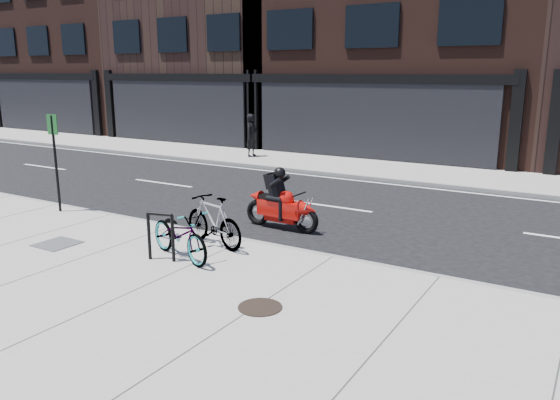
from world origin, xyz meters
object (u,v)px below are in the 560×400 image
Objects in this scene: bicycle_rear at (214,221)px; manhole_cover at (260,307)px; bicycle_front at (180,234)px; sign_post at (55,154)px; utility_grate at (57,244)px; bike_rack at (161,232)px; pedestrian at (252,135)px; motorcycle at (284,205)px.

bicycle_rear reaches higher than manhole_cover.
bicycle_front is 2.73× the size of manhole_cover.
manhole_cover is 7.84m from sign_post.
manhole_cover is at bearing -4.72° from utility_grate.
sign_post is (-4.92, 1.13, 0.96)m from bicycle_front.
bike_rack is 0.50× the size of bicycle_front.
bike_rack is 2.56m from utility_grate.
sign_post is at bearing 141.31° from utility_grate.
pedestrian reaches higher than bike_rack.
bike_rack is 0.53× the size of pedestrian.
motorcycle is 1.12× the size of pedestrian.
bicycle_front is at bearing -154.41° from pedestrian.
bicycle_rear is 2.13m from motorcycle.
sign_post is (0.95, -9.97, 0.57)m from pedestrian.
pedestrian reaches higher than bicycle_rear.
pedestrian is at bearing 105.10° from utility_grate.
utility_grate is at bearing 175.28° from manhole_cover.
motorcycle is (0.45, 3.03, -0.02)m from bicycle_front.
bicycle_rear is 2.59× the size of manhole_cover.
utility_grate is at bearing -167.20° from pedestrian.
sign_post is at bearing -158.63° from motorcycle.
bicycle_rear is 3.17m from manhole_cover.
manhole_cover is 0.28× the size of sign_post.
bike_rack reaches higher than manhole_cover.
sign_post reaches higher than motorcycle.
bike_rack is 2.86m from manhole_cover.
motorcycle is 0.81× the size of sign_post.
motorcycle is 4.86m from utility_grate.
pedestrian is at bearing 124.42° from manhole_cover.
motorcycle reaches higher than bicycle_rear.
bike_rack is at bearing -99.71° from motorcycle.
bike_rack is 12.69m from pedestrian.
sign_post reaches higher than bike_rack.
pedestrian is 2.31× the size of utility_grate.
pedestrian reaches higher than utility_grate.
bicycle_rear reaches higher than bicycle_front.
bicycle_front is at bearing 13.38° from utility_grate.
pedestrian reaches higher than motorcycle.
pedestrian is at bearing 130.07° from motorcycle.
bicycle_rear is at bearing 140.23° from manhole_cover.
utility_grate is at bearing -43.75° from sign_post.
utility_grate is (-3.16, -3.67, -0.45)m from motorcycle.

